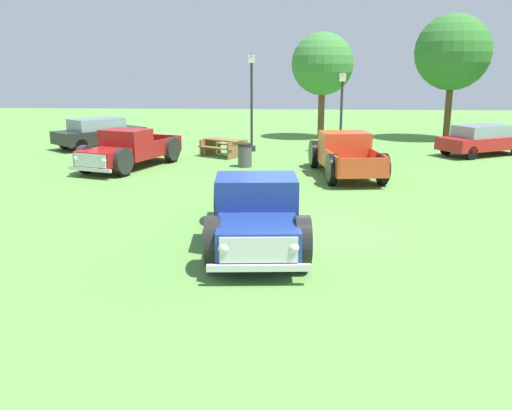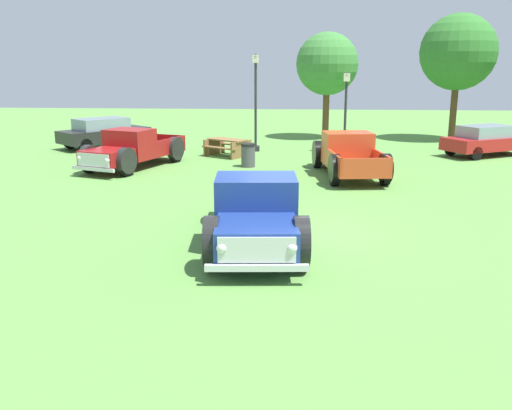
{
  "view_description": "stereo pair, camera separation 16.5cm",
  "coord_description": "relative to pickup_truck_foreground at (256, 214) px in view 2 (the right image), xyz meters",
  "views": [
    {
      "loc": [
        -0.12,
        -13.35,
        4.02
      ],
      "look_at": [
        -0.88,
        -0.86,
        0.9
      ],
      "focal_mm": 39.49,
      "sensor_mm": 36.0,
      "label": 1
    },
    {
      "loc": [
        0.05,
        -13.34,
        4.02
      ],
      "look_at": [
        -0.88,
        -0.86,
        0.9
      ],
      "focal_mm": 39.49,
      "sensor_mm": 36.0,
      "label": 2
    }
  ],
  "objects": [
    {
      "name": "oak_tree_center",
      "position": [
        9.35,
        19.6,
        3.9
      ],
      "size": [
        4.03,
        4.03,
        6.71
      ],
      "color": "brown",
      "rests_on": "ground_plane"
    },
    {
      "name": "lamp_post_far",
      "position": [
        3.09,
        14.49,
        1.18
      ],
      "size": [
        0.36,
        0.36,
        3.73
      ],
      "color": "#2D2D33",
      "rests_on": "ground_plane"
    },
    {
      "name": "pickup_truck_foreground",
      "position": [
        0.0,
        0.0,
        0.0
      ],
      "size": [
        2.45,
        5.47,
        1.63
      ],
      "color": "navy",
      "rests_on": "ground_plane"
    },
    {
      "name": "pickup_truck_behind_left",
      "position": [
        -5.76,
        9.62,
        -0.03
      ],
      "size": [
        3.44,
        5.44,
        1.57
      ],
      "color": "maroon",
      "rests_on": "ground_plane"
    },
    {
      "name": "lamp_post_near",
      "position": [
        -1.11,
        14.75,
        1.61
      ],
      "size": [
        0.36,
        0.36,
        4.55
      ],
      "color": "#2D2D33",
      "rests_on": "ground_plane"
    },
    {
      "name": "picnic_table",
      "position": [
        -2.27,
        13.09,
        -0.28
      ],
      "size": [
        2.32,
        2.22,
        0.78
      ],
      "color": "olive",
      "rests_on": "ground_plane"
    },
    {
      "name": "ground_plane",
      "position": [
        0.85,
        1.24,
        -0.78
      ],
      "size": [
        80.0,
        80.0,
        0.0
      ],
      "primitive_type": "plane",
      "color": "#5B9342"
    },
    {
      "name": "sedan_distant_b",
      "position": [
        -8.79,
        15.43,
        -0.01
      ],
      "size": [
        4.24,
        4.48,
        1.46
      ],
      "color": "black",
      "rests_on": "ground_plane"
    },
    {
      "name": "oak_tree_west",
      "position": [
        2.45,
        19.94,
        3.29
      ],
      "size": [
        3.42,
        3.42,
        5.8
      ],
      "color": "brown",
      "rests_on": "ground_plane"
    },
    {
      "name": "pickup_truck_behind_right",
      "position": [
        2.76,
        9.1,
        -0.02
      ],
      "size": [
        2.64,
        5.43,
        1.6
      ],
      "color": "#D14723",
      "rests_on": "ground_plane"
    },
    {
      "name": "sedan_distant_a",
      "position": [
        9.46,
        14.06,
        -0.05
      ],
      "size": [
        4.43,
        3.49,
        1.38
      ],
      "color": "#B21E1E",
      "rests_on": "ground_plane"
    },
    {
      "name": "trash_can",
      "position": [
        -1.09,
        10.4,
        -0.3
      ],
      "size": [
        0.59,
        0.59,
        0.95
      ],
      "color": "#4C4C51",
      "rests_on": "ground_plane"
    }
  ]
}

